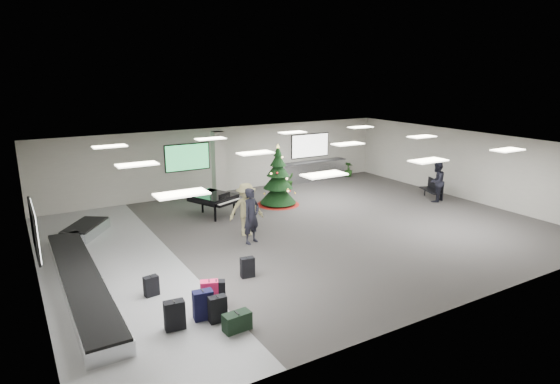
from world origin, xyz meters
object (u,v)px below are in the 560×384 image
pink_suitcase (210,294)px  traveler_a (252,216)px  bench (432,188)px  traveler_b (246,209)px  christmas_tree (278,184)px  baggage_carousel (82,269)px  grand_piano (214,198)px  potted_plant_right (348,169)px  potted_plant_left (290,180)px  service_counter (313,171)px  traveler_bench (436,182)px

pink_suitcase → traveler_a: (3.04, 3.55, 0.63)m
pink_suitcase → traveler_a: bearing=69.4°
bench → traveler_b: (-9.84, -0.10, 0.47)m
christmas_tree → baggage_carousel: bearing=-157.7°
grand_piano → potted_plant_right: bearing=-4.7°
baggage_carousel → traveler_a: traveler_a is taller
grand_piano → bench: (9.92, -2.72, -0.24)m
potted_plant_left → christmas_tree: bearing=-131.2°
grand_piano → traveler_b: (0.08, -2.82, 0.23)m
pink_suitcase → traveler_b: traveler_b is taller
potted_plant_left → potted_plant_right: size_ratio=0.90×
grand_piano → traveler_a: traveler_a is taller
service_counter → traveler_bench: size_ratio=2.16×
bench → traveler_a: traveler_a is taller
grand_piano → potted_plant_left: size_ratio=2.95×
grand_piano → traveler_a: bearing=-114.4°
bench → traveler_a: size_ratio=0.77×
christmas_tree → traveler_b: 4.22m
christmas_tree → potted_plant_right: christmas_tree is taller
baggage_carousel → service_counter: (12.84, 6.73, 0.33)m
baggage_carousel → potted_plant_left: (10.94, 6.06, 0.16)m
traveler_a → potted_plant_right: traveler_a is taller
baggage_carousel → grand_piano: (5.67, 3.52, 0.53)m
traveler_bench → traveler_b: bearing=-17.5°
baggage_carousel → traveler_bench: 15.32m
traveler_bench → potted_plant_right: size_ratio=2.25×
bench → traveler_a: (-10.04, -0.90, 0.47)m
traveler_a → potted_plant_right: (9.64, 6.67, -0.57)m
traveler_bench → potted_plant_left: (-4.36, 5.72, -0.56)m
christmas_tree → traveler_bench: bearing=-26.6°
traveler_bench → potted_plant_left: bearing=-68.1°
baggage_carousel → potted_plant_right: bearing=23.4°
pink_suitcase → potted_plant_right: (12.68, 10.23, 0.06)m
pink_suitcase → christmas_tree: 9.63m
traveler_a → traveler_bench: (9.75, 0.45, -0.05)m
traveler_b → potted_plant_left: (5.20, 5.37, -0.60)m
potted_plant_left → traveler_b: bearing=-134.0°
service_counter → potted_plant_right: service_counter is taller
service_counter → pink_suitcase: size_ratio=5.57×
grand_piano → potted_plant_right: grand_piano is taller
traveler_bench → baggage_carousel: bearing=-14.1°
christmas_tree → potted_plant_left: 3.31m
service_counter → potted_plant_left: (-1.90, -0.67, -0.17)m
christmas_tree → grand_piano: (-3.12, -0.09, -0.20)m
grand_piano → traveler_b: bearing=-111.0°
potted_plant_right → grand_piano: bearing=-162.2°
christmas_tree → potted_plant_right: 7.07m
grand_piano → potted_plant_right: size_ratio=2.66×
traveler_a → potted_plant_right: size_ratio=2.36×
bench → service_counter: bearing=135.5°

